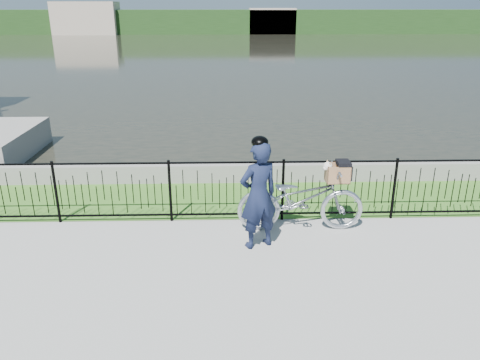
{
  "coord_description": "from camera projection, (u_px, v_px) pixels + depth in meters",
  "views": [
    {
      "loc": [
        0.03,
        -6.09,
        3.67
      ],
      "look_at": [
        0.22,
        1.0,
        1.0
      ],
      "focal_mm": 35.0,
      "sensor_mm": 36.0,
      "label": 1
    }
  ],
  "objects": [
    {
      "name": "ground",
      "position": [
        227.0,
        266.0,
        6.99
      ],
      "size": [
        120.0,
        120.0,
        0.0
      ],
      "primitive_type": "plane",
      "color": "gray",
      "rests_on": "ground"
    },
    {
      "name": "grass_strip",
      "position": [
        227.0,
        198.0,
        9.42
      ],
      "size": [
        60.0,
        2.0,
        0.01
      ],
      "primitive_type": "cube",
      "color": "#3C6E22",
      "rests_on": "ground"
    },
    {
      "name": "water",
      "position": [
        226.0,
        53.0,
        37.86
      ],
      "size": [
        120.0,
        120.0,
        0.0
      ],
      "primitive_type": "plane",
      "color": "black",
      "rests_on": "ground"
    },
    {
      "name": "quay_wall",
      "position": [
        227.0,
        173.0,
        10.29
      ],
      "size": [
        60.0,
        0.3,
        0.4
      ],
      "primitive_type": "cube",
      "color": "gray",
      "rests_on": "ground"
    },
    {
      "name": "fence",
      "position": [
        227.0,
        191.0,
        8.29
      ],
      "size": [
        14.0,
        0.06,
        1.15
      ],
      "primitive_type": null,
      "color": "black",
      "rests_on": "ground"
    },
    {
      "name": "far_treeline",
      "position": [
        226.0,
        22.0,
        62.59
      ],
      "size": [
        120.0,
        6.0,
        3.0
      ],
      "primitive_type": "cube",
      "color": "#1E3E18",
      "rests_on": "ground"
    },
    {
      "name": "far_building_left",
      "position": [
        86.0,
        18.0,
        60.08
      ],
      "size": [
        8.0,
        4.0,
        4.0
      ],
      "primitive_type": "cube",
      "color": "#AC9D8A",
      "rests_on": "ground"
    },
    {
      "name": "far_building_right",
      "position": [
        272.0,
        21.0,
        61.31
      ],
      "size": [
        6.0,
        3.0,
        3.2
      ],
      "primitive_type": "cube",
      "color": "#AC9D8A",
      "rests_on": "ground"
    },
    {
      "name": "bicycle_rig",
      "position": [
        301.0,
        198.0,
        7.96
      ],
      "size": [
        2.16,
        0.75,
        1.26
      ],
      "color": "#ADB1B9",
      "rests_on": "ground"
    },
    {
      "name": "cyclist",
      "position": [
        258.0,
        194.0,
        7.28
      ],
      "size": [
        0.76,
        0.65,
        1.82
      ],
      "color": "#121933",
      "rests_on": "ground"
    }
  ]
}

